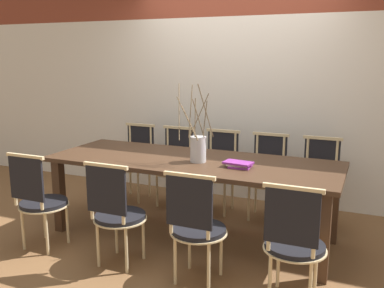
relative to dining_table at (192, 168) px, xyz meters
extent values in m
plane|color=brown|center=(0.00, 0.00, -0.69)|extent=(16.00, 16.00, 0.00)
cube|color=silver|center=(0.00, 1.34, 0.41)|extent=(12.00, 0.06, 2.20)
cube|color=#422B1C|center=(0.00, 0.00, 0.07)|extent=(2.77, 1.00, 0.04)
cube|color=#422B1C|center=(-1.28, -0.40, -0.32)|extent=(0.09, 0.09, 0.74)
cube|color=#422B1C|center=(1.28, -0.40, -0.32)|extent=(0.09, 0.09, 0.74)
cube|color=#422B1C|center=(-1.28, 0.40, -0.32)|extent=(0.09, 0.09, 0.74)
cube|color=#422B1C|center=(1.28, 0.40, -0.32)|extent=(0.09, 0.09, 0.74)
cylinder|color=black|center=(-1.16, -0.75, -0.26)|extent=(0.43, 0.43, 0.04)
cylinder|color=beige|center=(-1.16, -0.75, -0.29)|extent=(0.45, 0.45, 0.01)
cylinder|color=beige|center=(-1.29, -0.61, -0.49)|extent=(0.03, 0.03, 0.41)
cylinder|color=beige|center=(-1.02, -0.61, -0.49)|extent=(0.03, 0.03, 0.41)
cylinder|color=beige|center=(-1.29, -0.89, -0.49)|extent=(0.03, 0.03, 0.41)
cylinder|color=beige|center=(-1.02, -0.89, -0.49)|extent=(0.03, 0.03, 0.41)
cylinder|color=beige|center=(-1.31, -0.93, -0.01)|extent=(0.03, 0.03, 0.48)
cylinder|color=beige|center=(-1.01, -0.93, -0.01)|extent=(0.03, 0.03, 0.48)
cube|color=black|center=(-1.16, -0.93, 0.01)|extent=(0.36, 0.02, 0.38)
cube|color=beige|center=(-1.16, -0.93, 0.21)|extent=(0.40, 0.03, 0.03)
cylinder|color=black|center=(-0.34, -0.75, -0.26)|extent=(0.43, 0.43, 0.04)
cylinder|color=beige|center=(-0.34, -0.75, -0.29)|extent=(0.45, 0.45, 0.01)
cylinder|color=beige|center=(-0.47, -0.61, -0.49)|extent=(0.03, 0.03, 0.41)
cylinder|color=beige|center=(-0.20, -0.61, -0.49)|extent=(0.03, 0.03, 0.41)
cylinder|color=beige|center=(-0.47, -0.89, -0.49)|extent=(0.03, 0.03, 0.41)
cylinder|color=beige|center=(-0.20, -0.89, -0.49)|extent=(0.03, 0.03, 0.41)
cylinder|color=beige|center=(-0.48, -0.93, -0.01)|extent=(0.03, 0.03, 0.48)
cylinder|color=beige|center=(-0.19, -0.93, -0.01)|extent=(0.03, 0.03, 0.48)
cube|color=black|center=(-0.34, -0.93, 0.01)|extent=(0.36, 0.02, 0.38)
cube|color=beige|center=(-0.34, -0.93, 0.21)|extent=(0.40, 0.03, 0.03)
cylinder|color=black|center=(0.38, -0.75, -0.26)|extent=(0.43, 0.43, 0.04)
cylinder|color=beige|center=(0.38, -0.75, -0.29)|extent=(0.45, 0.45, 0.01)
cylinder|color=beige|center=(0.24, -0.61, -0.49)|extent=(0.03, 0.03, 0.41)
cylinder|color=beige|center=(0.52, -0.61, -0.49)|extent=(0.03, 0.03, 0.41)
cylinder|color=beige|center=(0.24, -0.89, -0.49)|extent=(0.03, 0.03, 0.41)
cylinder|color=beige|center=(0.52, -0.89, -0.49)|extent=(0.03, 0.03, 0.41)
cylinder|color=beige|center=(0.23, -0.93, -0.01)|extent=(0.03, 0.03, 0.48)
cylinder|color=beige|center=(0.53, -0.93, -0.01)|extent=(0.03, 0.03, 0.48)
cube|color=black|center=(0.38, -0.93, 0.01)|extent=(0.36, 0.02, 0.38)
cube|color=beige|center=(0.38, -0.93, 0.21)|extent=(0.40, 0.03, 0.03)
cylinder|color=black|center=(1.12, -0.75, -0.26)|extent=(0.43, 0.43, 0.04)
cylinder|color=beige|center=(1.12, -0.75, -0.29)|extent=(0.45, 0.45, 0.01)
cylinder|color=beige|center=(0.98, -0.61, -0.49)|extent=(0.03, 0.03, 0.41)
cylinder|color=beige|center=(1.26, -0.61, -0.49)|extent=(0.03, 0.03, 0.41)
cylinder|color=beige|center=(0.98, -0.89, -0.49)|extent=(0.03, 0.03, 0.41)
cylinder|color=beige|center=(1.26, -0.89, -0.49)|extent=(0.03, 0.03, 0.41)
cylinder|color=beige|center=(0.97, -0.93, -0.01)|extent=(0.03, 0.03, 0.48)
cylinder|color=beige|center=(1.27, -0.93, -0.01)|extent=(0.03, 0.03, 0.48)
cube|color=black|center=(1.12, -0.93, 0.01)|extent=(0.36, 0.02, 0.38)
cube|color=beige|center=(1.12, -0.93, 0.21)|extent=(0.40, 0.03, 0.03)
cylinder|color=black|center=(-1.10, 0.75, -0.26)|extent=(0.43, 0.43, 0.04)
cylinder|color=beige|center=(-1.10, 0.75, -0.29)|extent=(0.45, 0.45, 0.01)
cylinder|color=beige|center=(-0.96, 0.61, -0.49)|extent=(0.03, 0.03, 0.41)
cylinder|color=beige|center=(-1.24, 0.61, -0.49)|extent=(0.03, 0.03, 0.41)
cylinder|color=beige|center=(-0.96, 0.89, -0.49)|extent=(0.03, 0.03, 0.41)
cylinder|color=beige|center=(-1.24, 0.89, -0.49)|extent=(0.03, 0.03, 0.41)
cylinder|color=beige|center=(-0.95, 0.93, -0.01)|extent=(0.03, 0.03, 0.48)
cylinder|color=beige|center=(-1.25, 0.93, -0.01)|extent=(0.03, 0.03, 0.48)
cube|color=black|center=(-1.10, 0.93, 0.01)|extent=(0.36, 0.02, 0.38)
cube|color=beige|center=(-1.10, 0.93, 0.21)|extent=(0.40, 0.03, 0.03)
cylinder|color=black|center=(-0.57, 0.75, -0.26)|extent=(0.43, 0.43, 0.04)
cylinder|color=beige|center=(-0.57, 0.75, -0.29)|extent=(0.45, 0.45, 0.01)
cylinder|color=beige|center=(-0.43, 0.61, -0.49)|extent=(0.03, 0.03, 0.41)
cylinder|color=beige|center=(-0.71, 0.61, -0.49)|extent=(0.03, 0.03, 0.41)
cylinder|color=beige|center=(-0.43, 0.89, -0.49)|extent=(0.03, 0.03, 0.41)
cylinder|color=beige|center=(-0.71, 0.89, -0.49)|extent=(0.03, 0.03, 0.41)
cylinder|color=beige|center=(-0.42, 0.93, -0.01)|extent=(0.03, 0.03, 0.48)
cylinder|color=beige|center=(-0.72, 0.93, -0.01)|extent=(0.03, 0.03, 0.48)
cube|color=black|center=(-0.57, 0.93, 0.01)|extent=(0.36, 0.02, 0.38)
cube|color=beige|center=(-0.57, 0.93, 0.21)|extent=(0.40, 0.03, 0.03)
cylinder|color=black|center=(-0.01, 0.75, -0.26)|extent=(0.43, 0.43, 0.04)
cylinder|color=beige|center=(-0.01, 0.75, -0.29)|extent=(0.45, 0.45, 0.01)
cylinder|color=beige|center=(0.13, 0.61, -0.49)|extent=(0.03, 0.03, 0.41)
cylinder|color=beige|center=(-0.15, 0.61, -0.49)|extent=(0.03, 0.03, 0.41)
cylinder|color=beige|center=(0.13, 0.89, -0.49)|extent=(0.03, 0.03, 0.41)
cylinder|color=beige|center=(-0.15, 0.89, -0.49)|extent=(0.03, 0.03, 0.41)
cylinder|color=beige|center=(0.14, 0.93, -0.01)|extent=(0.03, 0.03, 0.48)
cylinder|color=beige|center=(-0.16, 0.93, -0.01)|extent=(0.03, 0.03, 0.48)
cube|color=black|center=(-0.01, 0.93, 0.01)|extent=(0.36, 0.02, 0.38)
cube|color=beige|center=(-0.01, 0.93, 0.21)|extent=(0.40, 0.03, 0.03)
cylinder|color=black|center=(0.54, 0.75, -0.26)|extent=(0.43, 0.43, 0.04)
cylinder|color=beige|center=(0.54, 0.75, -0.29)|extent=(0.45, 0.45, 0.01)
cylinder|color=beige|center=(0.68, 0.61, -0.49)|extent=(0.03, 0.03, 0.41)
cylinder|color=beige|center=(0.40, 0.61, -0.49)|extent=(0.03, 0.03, 0.41)
cylinder|color=beige|center=(0.68, 0.89, -0.49)|extent=(0.03, 0.03, 0.41)
cylinder|color=beige|center=(0.40, 0.89, -0.49)|extent=(0.03, 0.03, 0.41)
cylinder|color=beige|center=(0.69, 0.93, -0.01)|extent=(0.03, 0.03, 0.48)
cylinder|color=beige|center=(0.39, 0.93, -0.01)|extent=(0.03, 0.03, 0.48)
cube|color=black|center=(0.54, 0.93, 0.01)|extent=(0.36, 0.02, 0.38)
cube|color=beige|center=(0.54, 0.93, 0.21)|extent=(0.40, 0.03, 0.03)
cylinder|color=black|center=(1.09, 0.75, -0.26)|extent=(0.43, 0.43, 0.04)
cylinder|color=beige|center=(1.09, 0.75, -0.29)|extent=(0.45, 0.45, 0.01)
cylinder|color=beige|center=(1.23, 0.61, -0.49)|extent=(0.03, 0.03, 0.41)
cylinder|color=beige|center=(0.95, 0.61, -0.49)|extent=(0.03, 0.03, 0.41)
cylinder|color=beige|center=(1.23, 0.89, -0.49)|extent=(0.03, 0.03, 0.41)
cylinder|color=beige|center=(0.95, 0.89, -0.49)|extent=(0.03, 0.03, 0.41)
cylinder|color=beige|center=(1.24, 0.93, -0.01)|extent=(0.03, 0.03, 0.48)
cylinder|color=beige|center=(0.94, 0.93, -0.01)|extent=(0.03, 0.03, 0.48)
cube|color=black|center=(1.09, 0.93, 0.01)|extent=(0.36, 0.02, 0.38)
cube|color=beige|center=(1.09, 0.93, 0.21)|extent=(0.40, 0.03, 0.03)
cylinder|color=silver|center=(0.09, -0.06, 0.21)|extent=(0.15, 0.15, 0.24)
cylinder|color=brown|center=(0.02, -0.07, 0.56)|extent=(0.03, 0.15, 0.47)
cylinder|color=brown|center=(0.11, -0.11, 0.50)|extent=(0.11, 0.05, 0.35)
cylinder|color=brown|center=(0.05, -0.16, 0.47)|extent=(0.21, 0.09, 0.29)
cylinder|color=brown|center=(0.06, -0.07, 0.50)|extent=(0.03, 0.06, 0.35)
cylinder|color=brown|center=(0.03, -0.18, 0.51)|extent=(0.26, 0.12, 0.37)
cylinder|color=brown|center=(0.18, -0.10, 0.57)|extent=(0.09, 0.19, 0.49)
cylinder|color=brown|center=(-0.07, -0.13, 0.56)|extent=(0.16, 0.33, 0.48)
cylinder|color=brown|center=(0.07, 0.02, 0.52)|extent=(0.17, 0.05, 0.39)
cylinder|color=brown|center=(0.14, -0.02, 0.49)|extent=(0.09, 0.11, 0.34)
cube|color=#842D8C|center=(0.51, -0.09, 0.10)|extent=(0.19, 0.18, 0.02)
cube|color=beige|center=(0.49, -0.09, 0.11)|extent=(0.19, 0.16, 0.02)
cube|color=#842D8C|center=(0.49, -0.11, 0.13)|extent=(0.26, 0.18, 0.02)
camera|label=1|loc=(1.57, -3.63, 1.06)|focal=40.00mm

